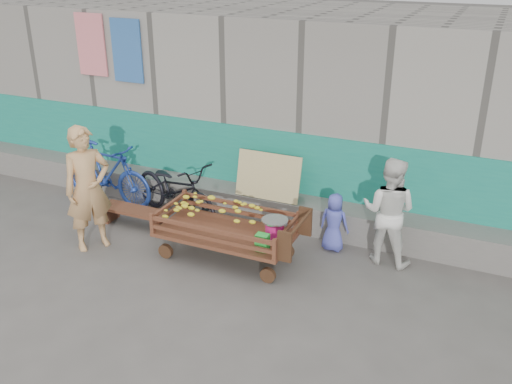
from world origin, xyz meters
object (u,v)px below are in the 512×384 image
at_px(woman, 389,211).
at_px(bicycle_blue, 108,173).
at_px(vendor_man, 88,189).
at_px(bicycle_dark, 176,190).
at_px(child, 334,222).
at_px(banana_cart, 223,220).
at_px(bench, 135,213).

height_order(woman, bicycle_blue, woman).
distance_m(vendor_man, bicycle_dark, 1.45).
relative_size(vendor_man, child, 2.11).
distance_m(banana_cart, bicycle_blue, 2.68).
relative_size(vendor_man, woman, 1.20).
bearing_deg(vendor_man, banana_cart, -42.84).
bearing_deg(woman, bench, 11.71).
height_order(child, bicycle_blue, bicycle_blue).
height_order(banana_cart, woman, woman).
bearing_deg(bicycle_blue, vendor_man, -147.12).
bearing_deg(bench, bicycle_dark, 46.86).
bearing_deg(bench, child, 9.93).
relative_size(banana_cart, bicycle_blue, 1.15).
distance_m(banana_cart, bench, 1.75).
bearing_deg(vendor_man, child, -34.49).
bearing_deg(bicycle_dark, child, -69.21).
bearing_deg(child, vendor_man, 25.60).
relative_size(banana_cart, child, 2.37).
bearing_deg(child, bicycle_blue, 3.10).
xyz_separation_m(bench, bicycle_blue, (-0.87, 0.53, 0.32)).
xyz_separation_m(vendor_man, bicycle_blue, (-0.71, 1.30, -0.37)).
distance_m(bench, vendor_man, 1.04).
relative_size(woman, bicycle_blue, 0.85).
distance_m(bicycle_dark, bicycle_blue, 1.32).
bearing_deg(vendor_man, bench, 21.51).
bearing_deg(woman, vendor_man, 22.22).
distance_m(vendor_man, woman, 4.07).
bearing_deg(banana_cart, woman, 21.83).
bearing_deg(bicycle_blue, child, -85.96).
bearing_deg(bicycle_dark, woman, -69.75).
xyz_separation_m(banana_cart, child, (1.30, 0.83, -0.15)).
height_order(woman, bicycle_dark, woman).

